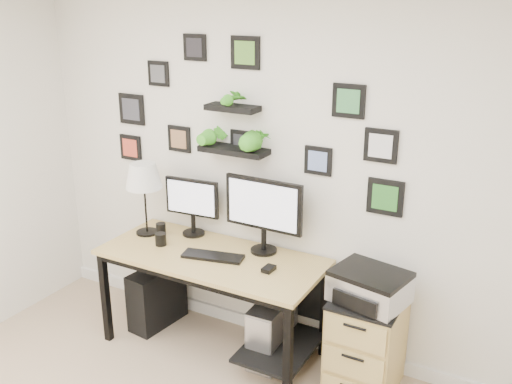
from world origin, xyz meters
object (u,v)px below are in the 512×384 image
Objects in this scene: table_lamp at (144,178)px; file_cabinet at (366,343)px; monitor_right at (263,210)px; pc_tower_black at (157,297)px; desk at (219,270)px; monitor_left at (192,203)px; printer at (370,286)px; mug at (161,239)px; pc_tower_grey at (272,331)px.

file_cabinet is (1.77, 0.00, -0.86)m from table_lamp.
monitor_right is 1.25× the size of pc_tower_black.
desk is at bearing -4.78° from table_lamp.
monitor_left is at bearing 24.21° from table_lamp.
file_cabinet is at bearing 101.52° from printer.
desk is 3.61× the size of monitor_left.
printer is at bearing -78.48° from file_cabinet.
table_lamp is at bearing 178.69° from printer.
monitor_right reaches higher than file_cabinet.
monitor_left is at bearing 70.40° from mug.
table_lamp is (-0.94, -0.13, 0.12)m from monitor_right.
table_lamp is 1.20× the size of pc_tower_grey.
pc_tower_black is 0.93× the size of printer.
desk reaches higher than file_cabinet.
table_lamp is 1.97m from file_cabinet.
pc_tower_grey is at bearing 5.82° from desk.
monitor_right is 0.96m from table_lamp.
desk is 1.11m from printer.
monitor_right reaches higher than printer.
mug is 1.61m from file_cabinet.
desk is 3.19× the size of printer.
printer reaches higher than desk.
printer is (0.84, -0.17, -0.30)m from monitor_right.
pc_tower_grey is 0.88m from printer.
printer is (1.45, -0.19, -0.24)m from monitor_left.
desk is at bearing -144.94° from monitor_right.
monitor_left is at bearing 41.98° from pc_tower_black.
file_cabinet reaches higher than pc_tower_grey.
monitor_right is (0.26, 0.18, 0.45)m from desk.
pc_tower_black is (0.08, -0.03, -0.96)m from table_lamp.
monitor_left reaches higher than pc_tower_black.
mug is 0.20× the size of pc_tower_black.
file_cabinet is 0.44m from printer.
pc_tower_black is (-0.86, -0.15, -0.84)m from monitor_right.
printer reaches higher than file_cabinet.
printer is at bearing -11.37° from monitor_right.
monitor_left is 0.95× the size of pc_tower_grey.
file_cabinet reaches higher than pc_tower_black.
monitor_left is 0.83m from pc_tower_black.
pc_tower_grey is at bearing 177.87° from printer.
file_cabinet is at bearing 7.74° from pc_tower_black.
monitor_left is 1.10m from pc_tower_grey.
monitor_right is at bearing -1.81° from monitor_left.
desk is at bearing -179.16° from printer.
table_lamp is 0.83× the size of file_cabinet.
desk is at bearing 8.77° from mug.
pc_tower_grey is 0.69× the size of file_cabinet.
pc_tower_black is 1.01m from pc_tower_grey.
pc_tower_black is (-0.15, 0.10, -0.56)m from mug.
monitor_left is at bearing 178.19° from monitor_right.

